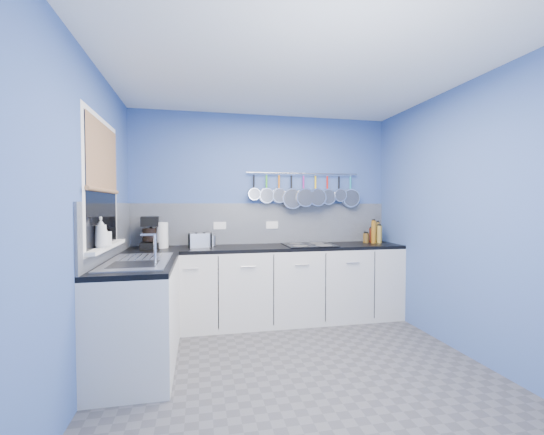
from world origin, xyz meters
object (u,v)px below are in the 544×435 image
object	(u,v)px
toaster	(200,240)
canister	(212,241)
paper_towel	(162,235)
soap_bottle_a	(101,232)
soap_bottle_b	(105,235)
hob	(309,245)
coffee_maker	(150,232)

from	to	relation	value
toaster	canister	world-z (taller)	toaster
paper_towel	soap_bottle_a	bearing A→B (deg)	-105.73
soap_bottle_b	hob	xyz separation A→B (m)	(2.01, 0.97, -0.23)
soap_bottle_a	soap_bottle_b	size ratio (longest dim) A/B	1.39
soap_bottle_b	hob	world-z (taller)	soap_bottle_b
soap_bottle_a	paper_towel	bearing A→B (deg)	74.27
coffee_maker	toaster	distance (m)	0.56
canister	paper_towel	bearing A→B (deg)	-171.68
coffee_maker	canister	bearing A→B (deg)	3.44
soap_bottle_b	coffee_maker	world-z (taller)	coffee_maker
soap_bottle_b	soap_bottle_a	bearing A→B (deg)	-90.00
soap_bottle_a	paper_towel	distance (m)	1.23
soap_bottle_a	hob	xyz separation A→B (m)	(2.01, 1.08, -0.26)
soap_bottle_a	hob	distance (m)	2.30
canister	soap_bottle_a	bearing A→B (deg)	-125.12
soap_bottle_a	hob	world-z (taller)	soap_bottle_a
paper_towel	coffee_maker	size ratio (longest dim) A/B	0.81
soap_bottle_a	soap_bottle_b	world-z (taller)	soap_bottle_a
soap_bottle_b	paper_towel	world-z (taller)	soap_bottle_b
soap_bottle_b	hob	distance (m)	2.25
soap_bottle_b	hob	bearing A→B (deg)	25.70
toaster	hob	distance (m)	1.27
canister	soap_bottle_b	bearing A→B (deg)	-127.59
soap_bottle_a	coffee_maker	world-z (taller)	soap_bottle_a
toaster	paper_towel	bearing A→B (deg)	166.69
coffee_maker	canister	size ratio (longest dim) A/B	2.88
hob	paper_towel	bearing A→B (deg)	176.69
soap_bottle_b	canister	bearing A→B (deg)	52.41
paper_towel	coffee_maker	bearing A→B (deg)	177.64
soap_bottle_a	soap_bottle_b	xyz separation A→B (m)	(0.00, 0.11, -0.03)
soap_bottle_a	coffee_maker	distance (m)	1.20
toaster	canister	distance (m)	0.17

